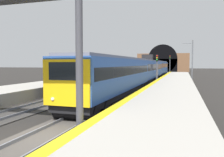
# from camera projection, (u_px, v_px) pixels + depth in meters

# --- Properties ---
(ground_plane) EXTENTS (320.00, 320.00, 0.00)m
(ground_plane) POSITION_uv_depth(u_px,v_px,m) (42.00, 139.00, 10.04)
(ground_plane) COLOR #282623
(platform_right) EXTENTS (112.00, 4.77, 1.03)m
(platform_right) POSITION_uv_depth(u_px,v_px,m) (148.00, 137.00, 8.67)
(platform_right) COLOR #ADA89E
(platform_right) RESTS_ON ground_plane
(platform_right_edge_strip) EXTENTS (112.00, 0.50, 0.01)m
(platform_right_edge_strip) POSITION_uv_depth(u_px,v_px,m) (95.00, 120.00, 9.27)
(platform_right_edge_strip) COLOR yellow
(platform_right_edge_strip) RESTS_ON platform_right
(track_main_line) EXTENTS (160.00, 2.92, 0.21)m
(track_main_line) POSITION_uv_depth(u_px,v_px,m) (42.00, 138.00, 10.04)
(track_main_line) COLOR #4C4742
(track_main_line) RESTS_ON ground_plane
(train_main_approaching) EXTENTS (55.80, 3.02, 4.76)m
(train_main_approaching) POSITION_uv_depth(u_px,v_px,m) (147.00, 70.00, 38.88)
(train_main_approaching) COLOR #264C99
(train_main_approaching) RESTS_ON ground_plane
(train_adjacent_platform) EXTENTS (40.22, 3.31, 3.98)m
(train_adjacent_platform) POSITION_uv_depth(u_px,v_px,m) (119.00, 69.00, 39.72)
(train_adjacent_platform) COLOR #333338
(train_adjacent_platform) RESTS_ON ground_plane
(railway_signal_mid) EXTENTS (0.39, 0.38, 4.65)m
(railway_signal_mid) POSITION_uv_depth(u_px,v_px,m) (157.00, 66.00, 36.00)
(railway_signal_mid) COLOR #4C4C54
(railway_signal_mid) RESTS_ON ground_plane
(railway_signal_far) EXTENTS (0.39, 0.38, 5.75)m
(railway_signal_far) POSITION_uv_depth(u_px,v_px,m) (170.00, 63.00, 69.69)
(railway_signal_far) COLOR #38383D
(railway_signal_far) RESTS_ON ground_plane
(tunnel_portal) EXTENTS (2.12, 20.64, 11.56)m
(tunnel_portal) POSITION_uv_depth(u_px,v_px,m) (163.00, 62.00, 94.38)
(tunnel_portal) COLOR brown
(tunnel_portal) RESTS_ON ground_plane
(catenary_mast_near) EXTENTS (0.22, 1.96, 7.75)m
(catenary_mast_near) POSITION_uv_depth(u_px,v_px,m) (192.00, 60.00, 44.71)
(catenary_mast_near) COLOR #595B60
(catenary_mast_near) RESTS_ON ground_plane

